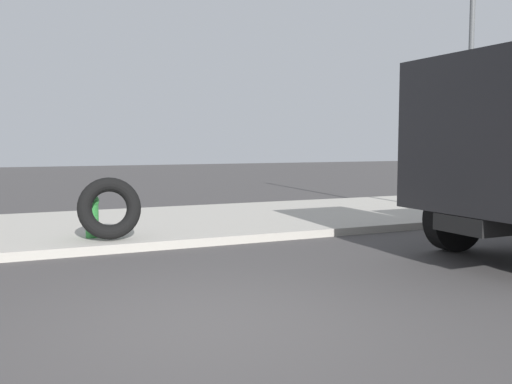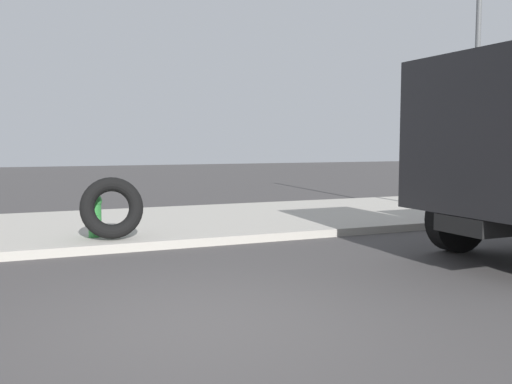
% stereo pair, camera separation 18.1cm
% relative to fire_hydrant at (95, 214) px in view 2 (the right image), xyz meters
% --- Properties ---
extents(ground_plane, '(80.00, 80.00, 0.00)m').
position_rel_fire_hydrant_xyz_m(ground_plane, '(0.47, -4.86, -0.55)').
color(ground_plane, '#423F3F').
extents(sidewalk_curb, '(36.00, 5.00, 0.15)m').
position_rel_fire_hydrant_xyz_m(sidewalk_curb, '(0.47, 1.64, -0.48)').
color(sidewalk_curb, '#ADA89E').
rests_on(sidewalk_curb, ground).
extents(fire_hydrant, '(0.26, 0.59, 0.76)m').
position_rel_fire_hydrant_xyz_m(fire_hydrant, '(0.00, 0.00, 0.00)').
color(fire_hydrant, '#2D8438').
rests_on(fire_hydrant, sidewalk_curb).
extents(loose_tire, '(1.08, 0.54, 1.08)m').
position_rel_fire_hydrant_xyz_m(loose_tire, '(0.24, -0.37, 0.14)').
color(loose_tire, black).
rests_on(loose_tire, sidewalk_curb).
extents(street_light_pole, '(0.12, 0.12, 6.89)m').
position_rel_fire_hydrant_xyz_m(street_light_pole, '(8.46, -0.04, 3.04)').
color(street_light_pole, '#595B5E').
rests_on(street_light_pole, sidewalk_curb).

